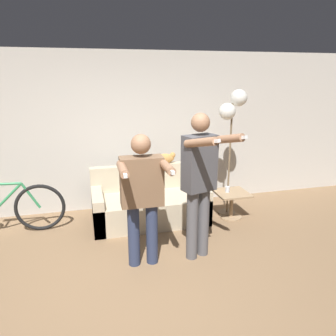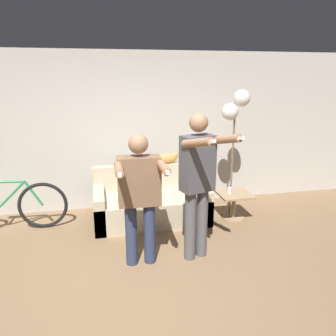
{
  "view_description": "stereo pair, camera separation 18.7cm",
  "coord_description": "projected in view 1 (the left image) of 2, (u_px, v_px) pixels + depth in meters",
  "views": [
    {
      "loc": [
        -0.5,
        -2.83,
        2.21
      ],
      "look_at": [
        0.55,
        1.25,
        1.01
      ],
      "focal_mm": 35.0,
      "sensor_mm": 36.0,
      "label": 1
    },
    {
      "loc": [
        -0.32,
        -2.87,
        2.21
      ],
      "look_at": [
        0.55,
        1.25,
        1.01
      ],
      "focal_mm": 35.0,
      "sensor_mm": 36.0,
      "label": 2
    }
  ],
  "objects": [
    {
      "name": "ground_plane",
      "position": [
        146.0,
        299.0,
        3.36
      ],
      "size": [
        16.0,
        16.0,
        0.0
      ],
      "primitive_type": "plane",
      "color": "#846647"
    },
    {
      "name": "cat",
      "position": [
        165.0,
        158.0,
        5.35
      ],
      "size": [
        0.44,
        0.13,
        0.18
      ],
      "color": "tan",
      "rests_on": "couch"
    },
    {
      "name": "bicycle",
      "position": [
        1.0,
        210.0,
        4.63
      ],
      "size": [
        1.74,
        0.07,
        0.8
      ],
      "color": "black",
      "rests_on": "ground_plane"
    },
    {
      "name": "person_right",
      "position": [
        200.0,
        178.0,
        3.87
      ],
      "size": [
        0.59,
        0.75,
        1.8
      ],
      "rotation": [
        0.0,
        0.0,
        0.3
      ],
      "color": "#56565B",
      "rests_on": "ground_plane"
    },
    {
      "name": "side_table",
      "position": [
        232.0,
        199.0,
        5.21
      ],
      "size": [
        0.5,
        0.5,
        0.42
      ],
      "color": "#A38460",
      "rests_on": "ground_plane"
    },
    {
      "name": "person_left",
      "position": [
        142.0,
        192.0,
        3.73
      ],
      "size": [
        0.57,
        0.68,
        1.59
      ],
      "rotation": [
        0.0,
        0.0,
        -0.03
      ],
      "color": "#2D3856",
      "rests_on": "ground_plane"
    },
    {
      "name": "wall_back",
      "position": [
        115.0,
        132.0,
        5.4
      ],
      "size": [
        10.0,
        0.05,
        2.6
      ],
      "color": "beige",
      "rests_on": "ground_plane"
    },
    {
      "name": "couch",
      "position": [
        149.0,
        204.0,
        5.13
      ],
      "size": [
        1.74,
        0.88,
        0.82
      ],
      "color": "beige",
      "rests_on": "ground_plane"
    },
    {
      "name": "cup",
      "position": [
        227.0,
        189.0,
        5.18
      ],
      "size": [
        0.07,
        0.07,
        0.09
      ],
      "color": "silver",
      "rests_on": "side_table"
    },
    {
      "name": "floor_lamp",
      "position": [
        233.0,
        112.0,
        5.0
      ],
      "size": [
        0.44,
        0.29,
        2.01
      ],
      "color": "#756047",
      "rests_on": "ground_plane"
    }
  ]
}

